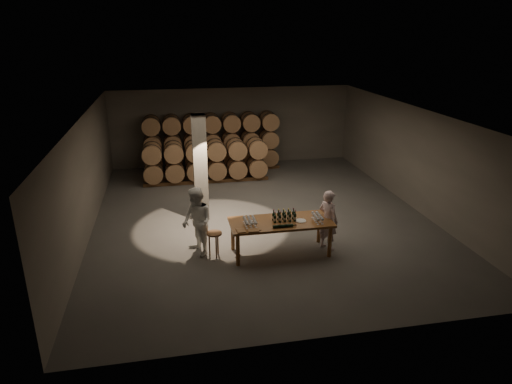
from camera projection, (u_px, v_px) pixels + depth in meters
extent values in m
plane|color=#595653|center=(261.00, 216.00, 14.17)|extent=(12.00, 12.00, 0.00)
plane|color=#605E59|center=(261.00, 113.00, 13.08)|extent=(12.00, 12.00, 0.00)
plane|color=#666158|center=(232.00, 126.00, 19.16)|extent=(10.00, 0.00, 10.00)
plane|color=#666158|center=(329.00, 262.00, 8.09)|extent=(10.00, 0.00, 10.00)
plane|color=#666158|center=(86.00, 177.00, 12.73)|extent=(0.00, 12.00, 12.00)
plane|color=#666158|center=(415.00, 158.00, 14.53)|extent=(0.00, 12.00, 12.00)
cube|color=slate|center=(200.00, 168.00, 13.49)|extent=(0.40, 0.40, 3.20)
cylinder|color=brown|center=(238.00, 250.00, 11.11)|extent=(0.10, 0.10, 0.84)
cylinder|color=brown|center=(330.00, 242.00, 11.54)|extent=(0.10, 0.10, 0.84)
cylinder|color=brown|center=(233.00, 235.00, 11.91)|extent=(0.10, 0.10, 0.84)
cylinder|color=brown|center=(319.00, 228.00, 12.33)|extent=(0.10, 0.10, 0.84)
cube|color=brown|center=(281.00, 222.00, 11.57)|extent=(2.60, 1.10, 0.06)
cube|color=brown|center=(214.00, 170.00, 18.50)|extent=(5.48, 0.10, 0.12)
cube|color=brown|center=(212.00, 166.00, 19.05)|extent=(5.48, 0.10, 0.12)
cylinder|color=#A6744B|center=(154.00, 162.00, 18.22)|extent=(0.70, 0.95, 0.70)
cylinder|color=black|center=(154.00, 163.00, 17.98)|extent=(0.73, 0.04, 0.73)
cylinder|color=black|center=(154.00, 160.00, 18.46)|extent=(0.73, 0.04, 0.73)
cylinder|color=#A6744B|center=(174.00, 161.00, 18.36)|extent=(0.70, 0.95, 0.70)
cylinder|color=black|center=(174.00, 162.00, 18.12)|extent=(0.73, 0.04, 0.73)
cylinder|color=black|center=(174.00, 159.00, 18.60)|extent=(0.73, 0.04, 0.73)
cylinder|color=#A6744B|center=(193.00, 160.00, 18.50)|extent=(0.70, 0.95, 0.70)
cylinder|color=black|center=(194.00, 161.00, 18.26)|extent=(0.73, 0.04, 0.73)
cylinder|color=black|center=(193.00, 158.00, 18.74)|extent=(0.73, 0.04, 0.73)
cylinder|color=#A6744B|center=(212.00, 159.00, 18.64)|extent=(0.70, 0.95, 0.70)
cylinder|color=black|center=(213.00, 160.00, 18.40)|extent=(0.73, 0.04, 0.73)
cylinder|color=black|center=(212.00, 157.00, 18.88)|extent=(0.73, 0.04, 0.73)
cylinder|color=#A6744B|center=(231.00, 158.00, 18.78)|extent=(0.70, 0.95, 0.70)
cylinder|color=black|center=(232.00, 159.00, 18.54)|extent=(0.73, 0.04, 0.73)
cylinder|color=black|center=(230.00, 156.00, 19.02)|extent=(0.73, 0.04, 0.73)
cylinder|color=#A6744B|center=(250.00, 157.00, 18.92)|extent=(0.70, 0.95, 0.70)
cylinder|color=black|center=(251.00, 158.00, 18.68)|extent=(0.73, 0.04, 0.73)
cylinder|color=black|center=(249.00, 155.00, 19.16)|extent=(0.73, 0.04, 0.73)
cylinder|color=#A6744B|center=(268.00, 156.00, 19.06)|extent=(0.70, 0.95, 0.70)
cylinder|color=black|center=(270.00, 157.00, 18.82)|extent=(0.73, 0.04, 0.73)
cylinder|color=black|center=(267.00, 154.00, 19.30)|extent=(0.73, 0.04, 0.73)
cylinder|color=#A6744B|center=(153.00, 144.00, 17.96)|extent=(0.70, 0.95, 0.70)
cylinder|color=black|center=(153.00, 145.00, 17.73)|extent=(0.73, 0.04, 0.73)
cylinder|color=black|center=(153.00, 142.00, 18.20)|extent=(0.73, 0.04, 0.73)
cylinder|color=#A6744B|center=(173.00, 143.00, 18.11)|extent=(0.70, 0.95, 0.70)
cylinder|color=black|center=(173.00, 144.00, 17.87)|extent=(0.73, 0.04, 0.73)
cylinder|color=black|center=(173.00, 141.00, 18.35)|extent=(0.73, 0.04, 0.73)
cylinder|color=#A6744B|center=(192.00, 142.00, 18.25)|extent=(0.70, 0.95, 0.70)
cylinder|color=black|center=(193.00, 143.00, 18.01)|extent=(0.73, 0.04, 0.73)
cylinder|color=black|center=(192.00, 140.00, 18.49)|extent=(0.73, 0.04, 0.73)
cylinder|color=#A6744B|center=(212.00, 141.00, 18.39)|extent=(0.70, 0.95, 0.70)
cylinder|color=black|center=(213.00, 142.00, 18.15)|extent=(0.73, 0.04, 0.73)
cylinder|color=black|center=(211.00, 139.00, 18.63)|extent=(0.73, 0.04, 0.73)
cylinder|color=#A6744B|center=(231.00, 140.00, 18.53)|extent=(0.70, 0.95, 0.70)
cylinder|color=black|center=(232.00, 142.00, 18.29)|extent=(0.73, 0.04, 0.73)
cylinder|color=black|center=(230.00, 139.00, 18.77)|extent=(0.73, 0.04, 0.73)
cylinder|color=#A6744B|center=(250.00, 139.00, 18.67)|extent=(0.70, 0.95, 0.70)
cylinder|color=black|center=(251.00, 141.00, 18.43)|extent=(0.73, 0.04, 0.73)
cylinder|color=black|center=(249.00, 138.00, 18.91)|extent=(0.73, 0.04, 0.73)
cylinder|color=#A6744B|center=(268.00, 138.00, 18.81)|extent=(0.70, 0.95, 0.70)
cylinder|color=black|center=(270.00, 140.00, 18.57)|extent=(0.73, 0.04, 0.73)
cylinder|color=black|center=(267.00, 137.00, 19.05)|extent=(0.73, 0.04, 0.73)
cylinder|color=#A6744B|center=(151.00, 125.00, 17.71)|extent=(0.70, 0.95, 0.70)
cylinder|color=black|center=(151.00, 126.00, 17.47)|extent=(0.73, 0.04, 0.73)
cylinder|color=black|center=(151.00, 124.00, 17.95)|extent=(0.73, 0.04, 0.73)
cylinder|color=#A6744B|center=(172.00, 124.00, 17.85)|extent=(0.70, 0.95, 0.70)
cylinder|color=black|center=(172.00, 126.00, 17.61)|extent=(0.73, 0.04, 0.73)
cylinder|color=black|center=(171.00, 123.00, 18.09)|extent=(0.73, 0.04, 0.73)
cylinder|color=#A6744B|center=(192.00, 123.00, 17.99)|extent=(0.70, 0.95, 0.70)
cylinder|color=black|center=(192.00, 125.00, 17.75)|extent=(0.73, 0.04, 0.73)
cylinder|color=black|center=(191.00, 122.00, 18.23)|extent=(0.73, 0.04, 0.73)
cylinder|color=#A6744B|center=(211.00, 123.00, 18.13)|extent=(0.70, 0.95, 0.70)
cylinder|color=black|center=(212.00, 124.00, 17.89)|extent=(0.73, 0.04, 0.73)
cylinder|color=black|center=(211.00, 121.00, 18.37)|extent=(0.73, 0.04, 0.73)
cylinder|color=#A6744B|center=(231.00, 122.00, 18.27)|extent=(0.70, 0.95, 0.70)
cylinder|color=black|center=(232.00, 123.00, 18.03)|extent=(0.73, 0.04, 0.73)
cylinder|color=black|center=(230.00, 121.00, 18.51)|extent=(0.73, 0.04, 0.73)
cylinder|color=#A6744B|center=(250.00, 121.00, 18.41)|extent=(0.70, 0.95, 0.70)
cylinder|color=black|center=(251.00, 123.00, 18.17)|extent=(0.73, 0.04, 0.73)
cylinder|color=black|center=(249.00, 120.00, 18.65)|extent=(0.73, 0.04, 0.73)
cylinder|color=#A6744B|center=(269.00, 121.00, 18.55)|extent=(0.70, 0.95, 0.70)
cylinder|color=black|center=(270.00, 122.00, 18.31)|extent=(0.73, 0.04, 0.73)
cylinder|color=black|center=(267.00, 119.00, 18.79)|extent=(0.73, 0.04, 0.73)
cube|color=brown|center=(207.00, 182.00, 17.14)|extent=(4.70, 0.10, 0.12)
cube|color=brown|center=(206.00, 177.00, 17.69)|extent=(4.70, 0.10, 0.12)
cylinder|color=#A6744B|center=(154.00, 172.00, 16.93)|extent=(0.70, 0.95, 0.70)
cylinder|color=black|center=(153.00, 174.00, 16.69)|extent=(0.73, 0.04, 0.73)
cylinder|color=black|center=(154.00, 170.00, 17.17)|extent=(0.73, 0.04, 0.73)
cylinder|color=#A6744B|center=(175.00, 171.00, 17.07)|extent=(0.70, 0.95, 0.70)
cylinder|color=black|center=(175.00, 173.00, 16.83)|extent=(0.73, 0.04, 0.73)
cylinder|color=black|center=(175.00, 169.00, 17.31)|extent=(0.73, 0.04, 0.73)
cylinder|color=#A6744B|center=(196.00, 170.00, 17.21)|extent=(0.70, 0.95, 0.70)
cylinder|color=black|center=(196.00, 172.00, 16.97)|extent=(0.73, 0.04, 0.73)
cylinder|color=black|center=(195.00, 168.00, 17.45)|extent=(0.73, 0.04, 0.73)
cylinder|color=#A6744B|center=(216.00, 168.00, 17.35)|extent=(0.70, 0.95, 0.70)
cylinder|color=black|center=(217.00, 170.00, 17.11)|extent=(0.73, 0.04, 0.73)
cylinder|color=black|center=(216.00, 166.00, 17.59)|extent=(0.73, 0.04, 0.73)
cylinder|color=#A6744B|center=(237.00, 167.00, 17.49)|extent=(0.70, 0.95, 0.70)
cylinder|color=black|center=(238.00, 169.00, 17.25)|extent=(0.73, 0.04, 0.73)
cylinder|color=black|center=(235.00, 165.00, 17.73)|extent=(0.73, 0.04, 0.73)
cylinder|color=#A6744B|center=(256.00, 166.00, 17.63)|extent=(0.70, 0.95, 0.70)
cylinder|color=black|center=(258.00, 168.00, 17.39)|extent=(0.73, 0.04, 0.73)
cylinder|color=black|center=(255.00, 164.00, 17.87)|extent=(0.73, 0.04, 0.73)
cylinder|color=#A6744B|center=(152.00, 153.00, 16.67)|extent=(0.70, 0.95, 0.70)
cylinder|color=black|center=(152.00, 154.00, 16.43)|extent=(0.73, 0.04, 0.73)
cylinder|color=black|center=(152.00, 151.00, 16.91)|extent=(0.73, 0.04, 0.73)
cylinder|color=#A6744B|center=(174.00, 152.00, 16.81)|extent=(0.70, 0.95, 0.70)
cylinder|color=black|center=(174.00, 153.00, 16.57)|extent=(0.73, 0.04, 0.73)
cylinder|color=black|center=(173.00, 150.00, 17.05)|extent=(0.73, 0.04, 0.73)
cylinder|color=#A6744B|center=(195.00, 151.00, 16.95)|extent=(0.70, 0.95, 0.70)
cylinder|color=black|center=(195.00, 152.00, 16.71)|extent=(0.73, 0.04, 0.73)
cylinder|color=black|center=(194.00, 149.00, 17.19)|extent=(0.73, 0.04, 0.73)
cylinder|color=#A6744B|center=(216.00, 150.00, 17.09)|extent=(0.70, 0.95, 0.70)
cylinder|color=black|center=(216.00, 151.00, 16.85)|extent=(0.73, 0.04, 0.73)
cylinder|color=black|center=(215.00, 148.00, 17.33)|extent=(0.73, 0.04, 0.73)
cylinder|color=#A6744B|center=(236.00, 149.00, 17.23)|extent=(0.70, 0.95, 0.70)
cylinder|color=black|center=(237.00, 150.00, 16.99)|extent=(0.73, 0.04, 0.73)
cylinder|color=black|center=(235.00, 147.00, 17.47)|extent=(0.73, 0.04, 0.73)
cylinder|color=#A6744B|center=(256.00, 148.00, 17.37)|extent=(0.70, 0.95, 0.70)
cylinder|color=black|center=(258.00, 149.00, 17.13)|extent=(0.73, 0.04, 0.73)
cylinder|color=black|center=(255.00, 146.00, 17.61)|extent=(0.73, 0.04, 0.73)
cylinder|color=black|center=(275.00, 219.00, 11.43)|extent=(0.07, 0.07, 0.20)
cylinder|color=silver|center=(275.00, 219.00, 11.44)|extent=(0.07, 0.07, 0.06)
cylinder|color=black|center=(275.00, 214.00, 11.38)|extent=(0.03, 0.03, 0.08)
cylinder|color=yellow|center=(275.00, 212.00, 11.37)|extent=(0.03, 0.03, 0.02)
cylinder|color=black|center=(274.00, 217.00, 11.57)|extent=(0.07, 0.07, 0.20)
cylinder|color=silver|center=(274.00, 217.00, 11.57)|extent=(0.07, 0.07, 0.06)
cylinder|color=black|center=(274.00, 212.00, 11.52)|extent=(0.03, 0.03, 0.08)
cylinder|color=maroon|center=(274.00, 210.00, 11.51)|extent=(0.03, 0.03, 0.02)
cylinder|color=black|center=(280.00, 219.00, 11.46)|extent=(0.07, 0.07, 0.20)
cylinder|color=silver|center=(280.00, 219.00, 11.46)|extent=(0.07, 0.07, 0.06)
cylinder|color=black|center=(280.00, 214.00, 11.41)|extent=(0.03, 0.03, 0.08)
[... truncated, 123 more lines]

